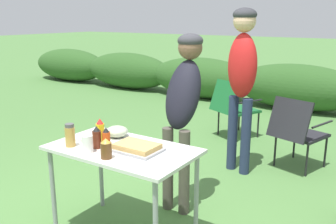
% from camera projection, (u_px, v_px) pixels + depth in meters
% --- Properties ---
extents(shrub_hedge, '(14.40, 0.90, 0.85)m').
position_uv_depth(shrub_hedge, '(297.00, 87.00, 6.90)').
color(shrub_hedge, '#2D5623').
rests_on(shrub_hedge, ground).
extents(folding_table, '(1.10, 0.64, 0.74)m').
position_uv_depth(folding_table, '(123.00, 157.00, 2.81)').
color(folding_table, silver).
rests_on(folding_table, ground).
extents(food_tray, '(0.35, 0.25, 0.06)m').
position_uv_depth(food_tray, '(137.00, 148.00, 2.72)').
color(food_tray, '#9E9EA3').
rests_on(food_tray, folding_table).
extents(plate_stack, '(0.22, 0.22, 0.02)m').
position_uv_depth(plate_stack, '(87.00, 137.00, 3.01)').
color(plate_stack, white).
rests_on(plate_stack, folding_table).
extents(mixing_bowl, '(0.18, 0.18, 0.09)m').
position_uv_depth(mixing_bowl, '(117.00, 131.00, 3.04)').
color(mixing_bowl, '#ADBC99').
rests_on(mixing_bowl, folding_table).
extents(paper_cup_stack, '(0.08, 0.08, 0.13)m').
position_uv_depth(paper_cup_stack, '(87.00, 144.00, 2.68)').
color(paper_cup_stack, white).
rests_on(paper_cup_stack, folding_table).
extents(bbq_sauce_bottle, '(0.07, 0.07, 0.17)m').
position_uv_depth(bbq_sauce_bottle, '(97.00, 138.00, 2.77)').
color(bbq_sauce_bottle, '#562314').
rests_on(bbq_sauce_bottle, folding_table).
extents(spice_jar, '(0.07, 0.07, 0.18)m').
position_uv_depth(spice_jar, '(70.00, 135.00, 2.80)').
color(spice_jar, '#B2893D').
rests_on(spice_jar, folding_table).
extents(beer_bottle, '(0.08, 0.08, 0.14)m').
position_uv_depth(beer_bottle, '(106.00, 149.00, 2.57)').
color(beer_bottle, brown).
rests_on(beer_bottle, folding_table).
extents(hot_sauce_bottle, '(0.06, 0.06, 0.16)m').
position_uv_depth(hot_sauce_bottle, '(106.00, 139.00, 2.76)').
color(hot_sauce_bottle, '#CC4214').
rests_on(hot_sauce_bottle, folding_table).
extents(mustard_bottle, '(0.07, 0.07, 0.19)m').
position_uv_depth(mustard_bottle, '(100.00, 131.00, 2.88)').
color(mustard_bottle, yellow).
rests_on(mustard_bottle, folding_table).
extents(standing_person_in_olive_jacket, '(0.31, 0.44, 1.55)m').
position_uv_depth(standing_person_in_olive_jacket, '(183.00, 99.00, 3.22)').
color(standing_person_in_olive_jacket, '#4C473D').
rests_on(standing_person_in_olive_jacket, ground).
extents(standing_person_in_navy_coat, '(0.39, 0.33, 1.78)m').
position_uv_depth(standing_person_in_navy_coat, '(242.00, 70.00, 3.95)').
color(standing_person_in_navy_coat, '#232D4C').
rests_on(standing_person_in_navy_coat, ground).
extents(camp_chair_green_behind_table, '(0.62, 0.70, 0.83)m').
position_uv_depth(camp_chair_green_behind_table, '(297.00, 130.00, 4.17)').
color(camp_chair_green_behind_table, '#232328').
rests_on(camp_chair_green_behind_table, ground).
extents(camp_chair_near_hedge, '(0.67, 0.73, 0.83)m').
position_uv_depth(camp_chair_near_hedge, '(233.00, 106.00, 5.29)').
color(camp_chair_near_hedge, '#19602D').
rests_on(camp_chair_near_hedge, ground).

